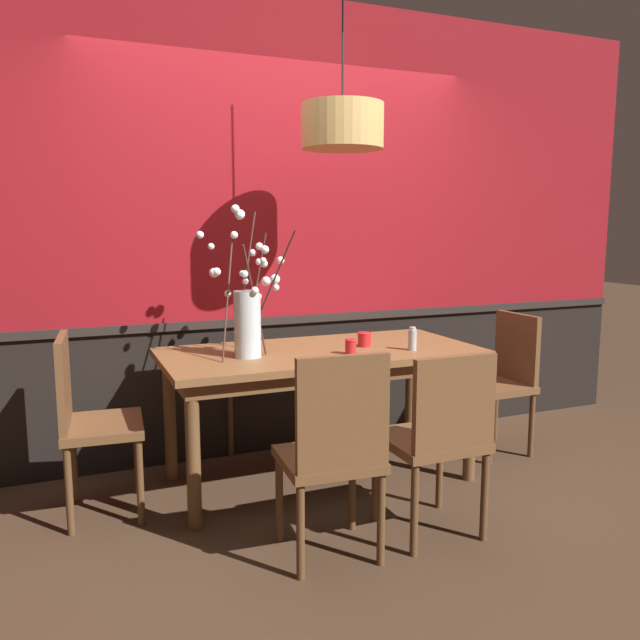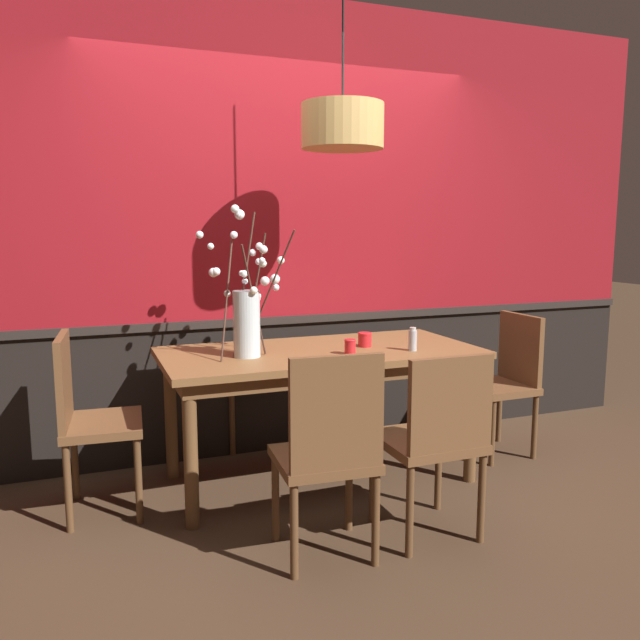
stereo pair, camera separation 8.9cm
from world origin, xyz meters
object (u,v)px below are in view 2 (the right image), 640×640
object	(u,v)px
chair_far_side_left	(243,367)
candle_holder_nearer_edge	(365,339)
vase_with_blossoms	(247,315)
condiment_bottle	(413,340)
pendant_lamp	(342,127)
chair_head_east_end	(507,376)
dining_table	(320,364)
chair_near_side_left	(329,447)
chair_head_west_end	(87,413)
candle_holder_nearer_center	(350,347)
chair_near_side_right	(435,434)

from	to	relation	value
chair_far_side_left	candle_holder_nearer_edge	xyz separation A→B (m)	(0.52, -0.86, 0.30)
vase_with_blossoms	condiment_bottle	world-z (taller)	vase_with_blossoms
chair_far_side_left	pendant_lamp	size ratio (longest dim) A/B	0.94
chair_far_side_left	chair_head_east_end	bearing A→B (deg)	-28.86
dining_table	chair_far_side_left	xyz separation A→B (m)	(-0.24, 0.85, -0.17)
dining_table	chair_far_side_left	distance (m)	0.90
chair_near_side_left	pendant_lamp	xyz separation A→B (m)	(0.41, 0.84, 1.49)
chair_head_west_end	chair_near_side_left	bearing A→B (deg)	-42.70
vase_with_blossoms	candle_holder_nearer_center	size ratio (longest dim) A/B	9.73
chair_near_side_left	chair_near_side_right	xyz separation A→B (m)	(0.54, 0.02, -0.01)
candle_holder_nearer_edge	chair_head_west_end	bearing A→B (deg)	178.69
chair_far_side_left	condiment_bottle	size ratio (longest dim) A/B	7.02
candle_holder_nearer_center	chair_near_side_right	bearing A→B (deg)	-78.20
pendant_lamp	chair_near_side_right	bearing A→B (deg)	-81.16
candle_holder_nearer_edge	candle_holder_nearer_center	bearing A→B (deg)	-134.44
dining_table	chair_near_side_left	distance (m)	0.94
chair_near_side_left	chair_near_side_right	bearing A→B (deg)	1.63
candle_holder_nearer_center	pendant_lamp	world-z (taller)	pendant_lamp
chair_far_side_left	chair_near_side_right	distance (m)	1.77
chair_near_side_right	vase_with_blossoms	world-z (taller)	vase_with_blossoms
candle_holder_nearer_center	condiment_bottle	size ratio (longest dim) A/B	0.63
chair_near_side_right	candle_holder_nearer_edge	world-z (taller)	chair_near_side_right
chair_far_side_left	chair_head_east_end	size ratio (longest dim) A/B	1.03
chair_far_side_left	pendant_lamp	xyz separation A→B (m)	(0.36, -0.88, 1.49)
chair_head_east_end	condiment_bottle	xyz separation A→B (m)	(-0.82, -0.21, 0.33)
dining_table	pendant_lamp	xyz separation A→B (m)	(0.12, -0.04, 1.32)
pendant_lamp	condiment_bottle	bearing A→B (deg)	-27.16
chair_head_west_end	candle_holder_nearer_edge	distance (m)	1.57
chair_head_west_end	candle_holder_nearer_center	world-z (taller)	chair_head_west_end
dining_table	vase_with_blossoms	world-z (taller)	vase_with_blossoms
dining_table	chair_head_west_end	xyz separation A→B (m)	(-1.26, 0.02, -0.16)
chair_near_side_left	condiment_bottle	world-z (taller)	chair_near_side_left
chair_head_west_end	chair_head_east_end	distance (m)	2.56
chair_near_side_right	candle_holder_nearer_center	bearing A→B (deg)	101.80
chair_head_east_end	dining_table	bearing A→B (deg)	179.75
chair_near_side_right	chair_head_east_end	xyz separation A→B (m)	(1.06, 0.85, -0.00)
dining_table	chair_head_east_end	xyz separation A→B (m)	(1.30, -0.01, -0.18)
candle_holder_nearer_edge	dining_table	bearing A→B (deg)	177.20
chair_head_west_end	candle_holder_nearer_edge	xyz separation A→B (m)	(1.54, -0.04, 0.28)
condiment_bottle	pendant_lamp	bearing A→B (deg)	152.84
chair_near_side_right	chair_near_side_left	bearing A→B (deg)	-178.37
chair_near_side_left	chair_head_west_end	world-z (taller)	chair_near_side_left
chair_head_east_end	candle_holder_nearer_center	distance (m)	1.25
dining_table	vase_with_blossoms	size ratio (longest dim) A/B	2.21
condiment_bottle	chair_head_west_end	bearing A→B (deg)	172.10
candle_holder_nearer_center	condiment_bottle	world-z (taller)	condiment_bottle
chair_head_west_end	candle_holder_nearer_center	bearing A→B (deg)	-8.66
candle_holder_nearer_edge	pendant_lamp	distance (m)	1.20
chair_near_side_left	vase_with_blossoms	bearing A→B (deg)	99.37
vase_with_blossoms	pendant_lamp	distance (m)	1.15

